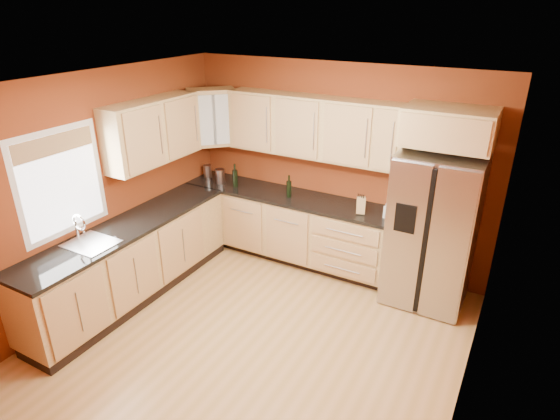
# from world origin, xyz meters

# --- Properties ---
(floor) EXTENTS (4.00, 4.00, 0.00)m
(floor) POSITION_xyz_m (0.00, 0.00, 0.00)
(floor) COLOR #AB8042
(floor) RESTS_ON ground
(ceiling) EXTENTS (4.00, 4.00, 0.00)m
(ceiling) POSITION_xyz_m (0.00, 0.00, 2.60)
(ceiling) COLOR silver
(ceiling) RESTS_ON wall_back
(wall_back) EXTENTS (4.00, 0.04, 2.60)m
(wall_back) POSITION_xyz_m (0.00, 2.00, 1.30)
(wall_back) COLOR maroon
(wall_back) RESTS_ON floor
(wall_front) EXTENTS (4.00, 0.04, 2.60)m
(wall_front) POSITION_xyz_m (0.00, -2.00, 1.30)
(wall_front) COLOR maroon
(wall_front) RESTS_ON floor
(wall_left) EXTENTS (0.04, 4.00, 2.60)m
(wall_left) POSITION_xyz_m (-2.00, 0.00, 1.30)
(wall_left) COLOR maroon
(wall_left) RESTS_ON floor
(wall_right) EXTENTS (0.04, 4.00, 2.60)m
(wall_right) POSITION_xyz_m (2.00, 0.00, 1.30)
(wall_right) COLOR maroon
(wall_right) RESTS_ON floor
(base_cabinets_back) EXTENTS (2.90, 0.60, 0.88)m
(base_cabinets_back) POSITION_xyz_m (-0.55, 1.70, 0.44)
(base_cabinets_back) COLOR #9F834D
(base_cabinets_back) RESTS_ON floor
(base_cabinets_left) EXTENTS (0.60, 2.80, 0.88)m
(base_cabinets_left) POSITION_xyz_m (-1.70, 0.00, 0.44)
(base_cabinets_left) COLOR #9F834D
(base_cabinets_left) RESTS_ON floor
(countertop_back) EXTENTS (2.90, 0.62, 0.04)m
(countertop_back) POSITION_xyz_m (-0.55, 1.69, 0.90)
(countertop_back) COLOR black
(countertop_back) RESTS_ON base_cabinets_back
(countertop_left) EXTENTS (0.62, 2.80, 0.04)m
(countertop_left) POSITION_xyz_m (-1.69, 0.00, 0.90)
(countertop_left) COLOR black
(countertop_left) RESTS_ON base_cabinets_left
(upper_cabinets_back) EXTENTS (2.30, 0.33, 0.75)m
(upper_cabinets_back) POSITION_xyz_m (-0.25, 1.83, 1.83)
(upper_cabinets_back) COLOR #9F834D
(upper_cabinets_back) RESTS_ON wall_back
(upper_cabinets_left) EXTENTS (0.33, 1.35, 0.75)m
(upper_cabinets_left) POSITION_xyz_m (-1.83, 0.72, 1.83)
(upper_cabinets_left) COLOR #9F834D
(upper_cabinets_left) RESTS_ON wall_left
(corner_upper_cabinet) EXTENTS (0.67, 0.67, 0.75)m
(corner_upper_cabinet) POSITION_xyz_m (-1.67, 1.67, 1.83)
(corner_upper_cabinet) COLOR #9F834D
(corner_upper_cabinet) RESTS_ON wall_back
(over_fridge_cabinet) EXTENTS (0.92, 0.60, 0.40)m
(over_fridge_cabinet) POSITION_xyz_m (1.35, 1.70, 2.05)
(over_fridge_cabinet) COLOR #9F834D
(over_fridge_cabinet) RESTS_ON wall_back
(refrigerator) EXTENTS (0.90, 0.75, 1.78)m
(refrigerator) POSITION_xyz_m (1.35, 1.62, 0.89)
(refrigerator) COLOR #B2B2B7
(refrigerator) RESTS_ON floor
(window) EXTENTS (0.03, 0.90, 1.00)m
(window) POSITION_xyz_m (-1.98, -0.50, 1.55)
(window) COLOR white
(window) RESTS_ON wall_left
(sink_faucet) EXTENTS (0.50, 0.42, 0.30)m
(sink_faucet) POSITION_xyz_m (-1.69, -0.50, 1.07)
(sink_faucet) COLOR silver
(sink_faucet) RESTS_ON countertop_left
(canister_left) EXTENTS (0.16, 0.16, 0.20)m
(canister_left) POSITION_xyz_m (-1.56, 1.63, 1.02)
(canister_left) COLOR #B2B2B7
(canister_left) RESTS_ON countertop_back
(canister_right) EXTENTS (0.15, 0.15, 0.19)m
(canister_right) POSITION_xyz_m (-1.85, 1.72, 1.01)
(canister_right) COLOR #B2B2B7
(canister_right) RESTS_ON countertop_back
(wine_bottle_a) EXTENTS (0.07, 0.07, 0.29)m
(wine_bottle_a) POSITION_xyz_m (-0.49, 1.65, 1.07)
(wine_bottle_a) COLOR black
(wine_bottle_a) RESTS_ON countertop_back
(wine_bottle_b) EXTENTS (0.09, 0.09, 0.32)m
(wine_bottle_b) POSITION_xyz_m (-1.30, 1.61, 1.08)
(wine_bottle_b) COLOR black
(wine_bottle_b) RESTS_ON countertop_back
(knife_block) EXTENTS (0.13, 0.12, 0.20)m
(knife_block) POSITION_xyz_m (0.50, 1.61, 1.02)
(knife_block) COLOR tan
(knife_block) RESTS_ON countertop_back
(soap_dispenser) EXTENTS (0.06, 0.06, 0.18)m
(soap_dispenser) POSITION_xyz_m (0.80, 1.63, 1.01)
(soap_dispenser) COLOR silver
(soap_dispenser) RESTS_ON countertop_back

